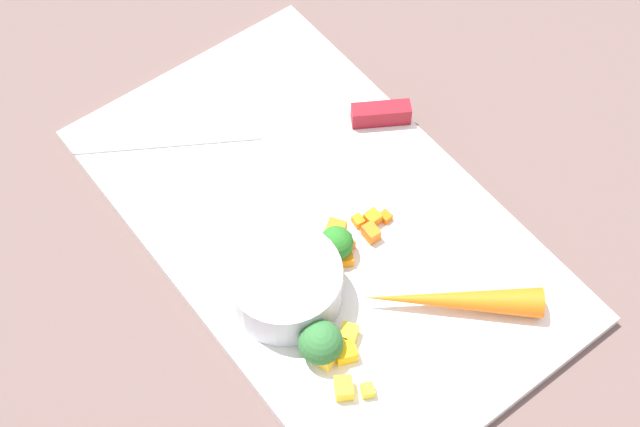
% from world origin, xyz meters
% --- Properties ---
extents(ground_plane, '(4.00, 4.00, 0.00)m').
position_xyz_m(ground_plane, '(0.00, 0.00, 0.00)').
color(ground_plane, brown).
extents(cutting_board, '(0.52, 0.31, 0.01)m').
position_xyz_m(cutting_board, '(0.00, 0.00, 0.01)').
color(cutting_board, white).
rests_on(cutting_board, ground_plane).
extents(prep_bowl, '(0.11, 0.11, 0.05)m').
position_xyz_m(prep_bowl, '(-0.05, 0.08, 0.03)').
color(prep_bowl, '#B3B7C1').
rests_on(prep_bowl, cutting_board).
extents(chef_knife, '(0.21, 0.32, 0.02)m').
position_xyz_m(chef_knife, '(0.10, -0.06, 0.02)').
color(chef_knife, silver).
rests_on(chef_knife, cutting_board).
extents(whole_carrot, '(0.13, 0.15, 0.03)m').
position_xyz_m(whole_carrot, '(-0.15, -0.04, 0.03)').
color(whole_carrot, orange).
rests_on(whole_carrot, cutting_board).
extents(carrot_dice_0, '(0.01, 0.01, 0.01)m').
position_xyz_m(carrot_dice_0, '(-0.04, 0.00, 0.02)').
color(carrot_dice_0, orange).
rests_on(carrot_dice_0, cutting_board).
extents(carrot_dice_1, '(0.01, 0.01, 0.01)m').
position_xyz_m(carrot_dice_1, '(-0.03, -0.04, 0.02)').
color(carrot_dice_1, orange).
rests_on(carrot_dice_1, cutting_board).
extents(carrot_dice_2, '(0.01, 0.01, 0.01)m').
position_xyz_m(carrot_dice_2, '(-0.03, -0.03, 0.02)').
color(carrot_dice_2, orange).
rests_on(carrot_dice_2, cutting_board).
extents(carrot_dice_3, '(0.03, 0.03, 0.02)m').
position_xyz_m(carrot_dice_3, '(-0.02, 0.00, 0.02)').
color(carrot_dice_3, orange).
rests_on(carrot_dice_3, cutting_board).
extents(carrot_dice_4, '(0.01, 0.01, 0.01)m').
position_xyz_m(carrot_dice_4, '(-0.04, -0.05, 0.02)').
color(carrot_dice_4, orange).
rests_on(carrot_dice_4, cutting_board).
extents(carrot_dice_5, '(0.02, 0.02, 0.01)m').
position_xyz_m(carrot_dice_5, '(-0.05, 0.01, 0.02)').
color(carrot_dice_5, orange).
rests_on(carrot_dice_5, cutting_board).
extents(carrot_dice_6, '(0.02, 0.01, 0.01)m').
position_xyz_m(carrot_dice_6, '(-0.05, -0.03, 0.02)').
color(carrot_dice_6, orange).
rests_on(carrot_dice_6, cutting_board).
extents(pepper_dice_0, '(0.02, 0.02, 0.02)m').
position_xyz_m(pepper_dice_0, '(-0.12, 0.09, 0.02)').
color(pepper_dice_0, yellow).
rests_on(pepper_dice_0, cutting_board).
extents(pepper_dice_1, '(0.02, 0.02, 0.02)m').
position_xyz_m(pepper_dice_1, '(-0.16, 0.10, 0.02)').
color(pepper_dice_1, yellow).
rests_on(pepper_dice_1, cutting_board).
extents(pepper_dice_2, '(0.02, 0.02, 0.01)m').
position_xyz_m(pepper_dice_2, '(-0.12, 0.08, 0.02)').
color(pepper_dice_2, yellow).
rests_on(pepper_dice_2, cutting_board).
extents(pepper_dice_3, '(0.02, 0.02, 0.01)m').
position_xyz_m(pepper_dice_3, '(-0.12, 0.06, 0.02)').
color(pepper_dice_3, yellow).
rests_on(pepper_dice_3, cutting_board).
extents(pepper_dice_4, '(0.02, 0.02, 0.01)m').
position_xyz_m(pepper_dice_4, '(-0.17, 0.08, 0.02)').
color(pepper_dice_4, yellow).
rests_on(pepper_dice_4, cutting_board).
extents(pepper_dice_5, '(0.02, 0.02, 0.02)m').
position_xyz_m(pepper_dice_5, '(-0.13, 0.07, 0.02)').
color(pepper_dice_5, yellow).
rests_on(pepper_dice_5, cutting_board).
extents(broccoli_floret_0, '(0.03, 0.03, 0.04)m').
position_xyz_m(broccoli_floret_0, '(-0.04, 0.01, 0.03)').
color(broccoli_floret_0, '#81AE6B').
rests_on(broccoli_floret_0, cutting_board).
extents(broccoli_floret_1, '(0.04, 0.04, 0.04)m').
position_xyz_m(broccoli_floret_1, '(-0.12, 0.09, 0.03)').
color(broccoli_floret_1, '#83B869').
rests_on(broccoli_floret_1, cutting_board).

